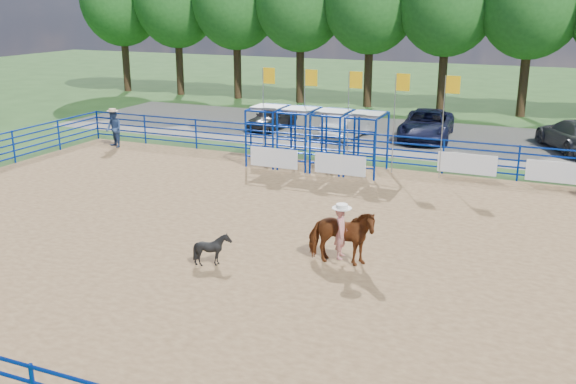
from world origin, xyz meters
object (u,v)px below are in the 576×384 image
at_px(calf, 213,249).
at_px(car_d, 575,135).
at_px(car_a, 272,117).
at_px(spectator_cowboy, 114,128).
at_px(car_c, 427,125).
at_px(car_b, 348,126).
at_px(horse_and_rider, 341,233).

relative_size(calf, car_d, 0.17).
bearing_deg(car_a, calf, -65.62).
distance_m(spectator_cowboy, car_c, 16.05).
bearing_deg(car_c, spectator_cowboy, -154.51).
height_order(car_b, car_d, car_d).
xyz_separation_m(car_b, car_d, (11.09, 1.38, 0.12)).
height_order(calf, car_a, car_a).
bearing_deg(spectator_cowboy, horse_and_rider, -32.50).
relative_size(car_a, car_d, 0.73).
bearing_deg(car_d, horse_and_rider, 47.10).
bearing_deg(car_b, calf, 104.13).
bearing_deg(horse_and_rider, calf, -156.01).
bearing_deg(car_a, spectator_cowboy, -120.32).
height_order(calf, car_d, car_d).
bearing_deg(car_a, horse_and_rider, -55.31).
height_order(horse_and_rider, car_d, horse_and_rider).
bearing_deg(car_d, spectator_cowboy, -3.18).
bearing_deg(horse_and_rider, car_b, 107.45).
bearing_deg(calf, car_b, 20.02).
xyz_separation_m(calf, spectator_cowboy, (-11.84, 11.04, 0.49)).
distance_m(car_b, car_d, 11.17).
relative_size(horse_and_rider, car_d, 0.46).
bearing_deg(car_c, car_a, 179.57).
bearing_deg(car_b, horse_and_rider, 115.41).
distance_m(spectator_cowboy, car_b, 12.03).
bearing_deg(car_d, car_c, -24.17).
distance_m(horse_and_rider, spectator_cowboy, 17.87).
distance_m(horse_and_rider, calf, 3.56).
bearing_deg(spectator_cowboy, car_a, 55.02).
xyz_separation_m(spectator_cowboy, car_a, (5.21, 7.45, -0.30)).
relative_size(calf, car_c, 0.17).
distance_m(car_a, car_b, 4.75).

